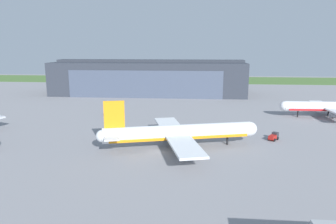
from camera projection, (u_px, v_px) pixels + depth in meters
The scene contains 7 objects.
ground_plane at pixel (156, 151), 80.87m from camera, with size 440.00×440.00×0.00m, color gray.
grass_field_strip at pixel (183, 80), 257.35m from camera, with size 440.00×56.00×0.08m, color #4A6E34.
maintenance_hangar at pixel (150, 77), 181.75m from camera, with size 107.30×38.96×19.37m.
airliner_far_right at pixel (328, 107), 118.93m from camera, with size 35.70×29.83×12.67m.
airliner_near_left at pixel (179, 133), 83.33m from camera, with size 42.47×38.37×13.25m.
stair_truck at pixel (274, 136), 90.58m from camera, with size 3.56×3.95×2.10m.
fuel_bowser at pixel (111, 113), 122.05m from camera, with size 5.29×2.64×2.27m.
Camera 1 is at (9.90, -76.49, 26.58)m, focal length 33.34 mm.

